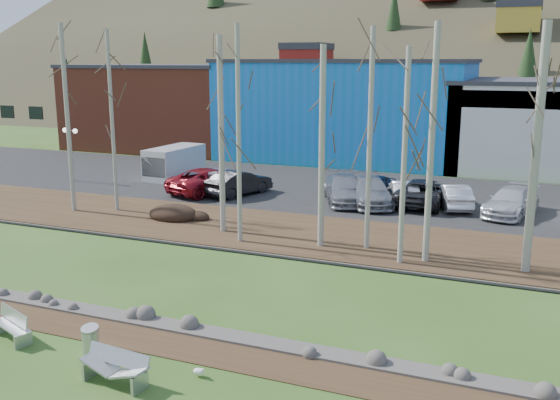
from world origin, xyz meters
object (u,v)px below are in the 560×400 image
at_px(litter_bin, 91,343).
at_px(car_7, 511,202).
at_px(car_1, 238,183).
at_px(van_grey, 173,163).
at_px(street_lamp, 71,140).
at_px(car_4, 373,186).
at_px(car_8, 454,196).
at_px(bench_damaged, 116,367).
at_px(car_9, 370,191).
at_px(car_6, 423,192).
at_px(bench_intact, 13,325).
at_px(car_3, 345,189).
at_px(car_5, 404,192).
at_px(seagull, 199,371).
at_px(car_0, 221,178).
at_px(car_2, 210,180).

xyz_separation_m(litter_bin, car_7, (10.38, 21.56, 0.44)).
height_order(car_1, van_grey, van_grey).
xyz_separation_m(street_lamp, car_1, (12.48, 0.18, -2.08)).
bearing_deg(car_4, car_8, 2.74).
bearing_deg(car_4, van_grey, -166.35).
xyz_separation_m(bench_damaged, car_9, (1.17, 22.13, 0.46)).
bearing_deg(car_6, litter_bin, 78.28).
bearing_deg(car_8, car_7, 152.84).
distance_m(bench_intact, van_grey, 25.63).
bearing_deg(car_9, bench_damaged, -116.84).
bearing_deg(car_7, car_3, -163.17).
relative_size(car_5, car_8, 1.00).
height_order(car_6, car_8, car_6).
bearing_deg(car_9, car_4, 74.32).
height_order(bench_intact, car_7, car_7).
relative_size(litter_bin, car_6, 0.15).
height_order(seagull, car_5, car_5).
bearing_deg(car_3, bench_damaged, -112.96).
height_order(car_1, car_3, car_3).
bearing_deg(car_1, car_5, -152.63).
bearing_deg(street_lamp, car_5, 16.27).
xyz_separation_m(litter_bin, car_3, (1.25, 21.17, 0.49)).
relative_size(car_0, car_4, 1.09).
bearing_deg(car_4, bench_intact, -86.60).
distance_m(street_lamp, van_grey, 6.99).
xyz_separation_m(bench_damaged, car_5, (2.94, 23.02, 0.38)).
bearing_deg(car_9, car_2, 160.06).
height_order(bench_intact, bench_damaged, same).
height_order(car_1, car_8, car_1).
height_order(street_lamp, car_3, street_lamp).
height_order(bench_intact, car_4, car_4).
distance_m(bench_intact, car_3, 21.55).
xyz_separation_m(car_3, car_8, (6.10, 0.89, -0.09)).
height_order(litter_bin, car_0, car_0).
bearing_deg(car_5, car_3, -2.43).
xyz_separation_m(seagull, car_0, (-10.68, 21.86, 0.67)).
bearing_deg(litter_bin, car_4, 83.98).
relative_size(car_2, van_grey, 1.11).
bearing_deg(car_2, seagull, 137.68).
height_order(car_6, van_grey, van_grey).
height_order(litter_bin, car_3, car_3).
xyz_separation_m(seagull, car_6, (2.21, 22.04, 0.73)).
xyz_separation_m(car_3, car_4, (1.20, 2.09, -0.13)).
bearing_deg(car_9, van_grey, 145.47).
distance_m(bench_damaged, van_grey, 28.43).
xyz_separation_m(car_1, car_2, (-1.96, -0.08, 0.02)).
distance_m(car_3, car_5, 3.39).
height_order(car_6, car_7, car_6).
bearing_deg(car_2, car_1, -157.78).
distance_m(bench_damaged, car_0, 24.59).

